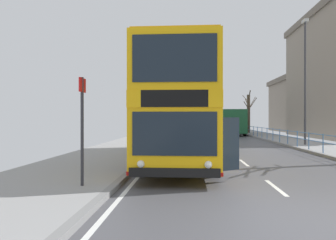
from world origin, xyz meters
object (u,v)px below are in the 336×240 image
object	(u,v)px
background_bus_far_lane	(230,121)
bare_tree_far_00	(249,112)
bus_stop_sign_near	(82,119)
street_lamp_far_side	(305,73)
double_decker_bus_main	(180,109)
background_building_00	(332,104)

from	to	relation	value
background_bus_far_lane	bare_tree_far_00	size ratio (longest dim) A/B	1.77
bus_stop_sign_near	bare_tree_far_00	size ratio (longest dim) A/B	0.53
background_bus_far_lane	street_lamp_far_side	size ratio (longest dim) A/B	1.11
double_decker_bus_main	background_bus_far_lane	world-z (taller)	double_decker_bus_main
street_lamp_far_side	bare_tree_far_00	size ratio (longest dim) A/B	1.60
background_bus_far_lane	background_building_00	bearing A→B (deg)	27.26
background_building_00	street_lamp_far_side	bearing A→B (deg)	-117.49
bare_tree_far_00	background_bus_far_lane	bearing A→B (deg)	-133.87
background_bus_far_lane	bus_stop_sign_near	size ratio (longest dim) A/B	3.34
double_decker_bus_main	street_lamp_far_side	bearing A→B (deg)	43.65
background_building_00	bus_stop_sign_near	bearing A→B (deg)	-121.49
double_decker_bus_main	background_bus_far_lane	distance (m)	24.52
bus_stop_sign_near	background_building_00	bearing A→B (deg)	58.51
background_bus_far_lane	bare_tree_far_00	xyz separation A→B (m)	(2.66, 2.76, 1.15)
street_lamp_far_side	background_building_00	bearing A→B (deg)	62.51
street_lamp_far_side	bare_tree_far_00	distance (m)	18.96
background_bus_far_lane	bare_tree_far_00	world-z (taller)	bare_tree_far_00
double_decker_bus_main	bare_tree_far_00	bearing A→B (deg)	73.17
double_decker_bus_main	bare_tree_far_00	xyz separation A→B (m)	(8.06, 26.67, 0.47)
background_bus_far_lane	bus_stop_sign_near	world-z (taller)	bus_stop_sign_near
bus_stop_sign_near	street_lamp_far_side	world-z (taller)	street_lamp_far_side
double_decker_bus_main	bare_tree_far_00	distance (m)	27.86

